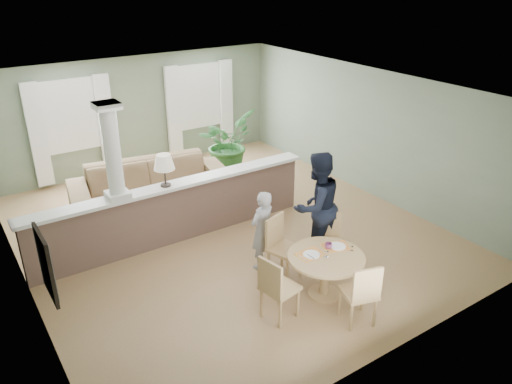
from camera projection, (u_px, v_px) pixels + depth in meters
ground at (226, 230)px, 9.47m from camera, size 8.00×8.00×0.00m
room_shell at (204, 131)px, 9.17m from camera, size 7.02×8.02×2.71m
pony_wall at (171, 206)px, 8.82m from camera, size 5.32×0.38×2.70m
sofa at (151, 186)px, 10.21m from camera, size 3.38×1.78×0.94m
houseplant at (227, 143)px, 11.81m from camera, size 1.76×1.72×1.49m
dining_table at (326, 264)px, 7.40m from camera, size 1.15×1.15×0.79m
chair_far_boy at (281, 244)px, 7.91m from camera, size 0.57×0.57×1.02m
chair_far_man at (329, 236)px, 8.26m from camera, size 0.57×0.57×0.90m
chair_near at (362, 292)px, 6.79m from camera, size 0.55×0.55×0.98m
chair_side at (276, 286)px, 6.88m from camera, size 0.53×0.53×1.00m
child_person at (262, 230)px, 8.06m from camera, size 0.56×0.43×1.36m
man_person at (317, 206)px, 8.28m from camera, size 0.95×0.75×1.89m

